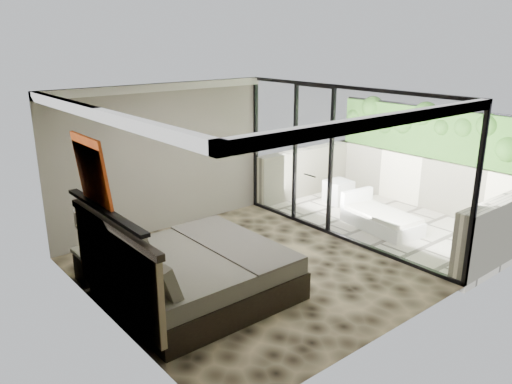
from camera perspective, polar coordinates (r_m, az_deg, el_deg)
floor at (r=8.09m, az=-1.21°, el=-9.09°), size 5.00×5.00×0.00m
ceiling at (r=7.29m, az=-1.35°, el=10.96°), size 4.50×5.00×0.02m
back_wall at (r=9.58m, az=-10.56°, el=3.77°), size 4.50×0.02×2.80m
left_wall at (r=6.50m, az=-16.99°, el=-3.21°), size 0.02×5.00×2.80m
glass_wall at (r=9.08m, az=9.95°, el=3.05°), size 0.08×5.00×2.80m
terrace_slab at (r=10.65m, az=14.85°, el=-3.37°), size 3.00×5.00×0.12m
parapet_far at (r=11.55m, az=19.03°, el=1.05°), size 0.30×5.00×1.10m
foliage_hedge at (r=11.31m, az=19.58°, el=6.40°), size 0.36×4.60×1.10m
picture_ledge at (r=6.58m, az=-16.93°, el=-2.05°), size 0.12×2.20×0.05m
bed at (r=7.24m, az=-7.51°, el=-9.15°), size 2.42×2.34×1.34m
nightstand at (r=8.13m, az=-18.13°, el=-7.99°), size 0.48×0.48×0.48m
table_lamp at (r=7.81m, az=-18.70°, el=-3.55°), size 0.36×0.36×0.66m
abstract_canvas at (r=6.68m, az=-18.30°, el=2.38°), size 0.13×0.90×0.90m
framed_print at (r=6.76m, az=-17.84°, el=1.28°), size 0.11×0.50×0.60m
ottoman at (r=11.39m, az=9.38°, el=0.03°), size 0.56×0.56×0.52m
lounger at (r=10.09m, az=13.95°, el=-2.97°), size 0.99×1.65×0.61m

